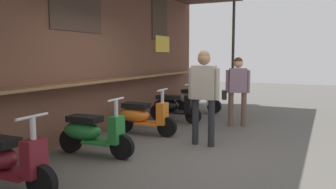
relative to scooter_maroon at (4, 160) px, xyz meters
name	(u,v)px	position (x,y,z in m)	size (l,w,h in m)	color
ground_plane	(171,151)	(2.44, -1.08, -0.39)	(31.24, 31.24, 0.00)	#56544F
market_stall_facade	(80,41)	(2.43, 0.82, 1.53)	(11.16, 2.09, 3.50)	brown
scooter_maroon	(4,160)	(0.00, 0.00, 0.00)	(0.46, 1.40, 0.97)	maroon
scooter_green	(91,132)	(1.65, 0.00, 0.00)	(0.47, 1.40, 0.97)	#237533
scooter_orange	(141,116)	(3.30, 0.00, 0.00)	(0.46, 1.40, 0.97)	orange
scooter_black	(172,106)	(4.85, 0.00, 0.00)	(0.50, 1.40, 0.97)	black
scooter_silver	(195,99)	(6.47, 0.00, 0.00)	(0.46, 1.40, 0.97)	#B2B5BA
shopper_with_handbag	(237,85)	(4.98, -1.59, 0.57)	(0.42, 0.64, 1.60)	brown
shopper_browsing	(204,87)	(3.03, -1.46, 0.69)	(0.23, 0.59, 1.73)	#232328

